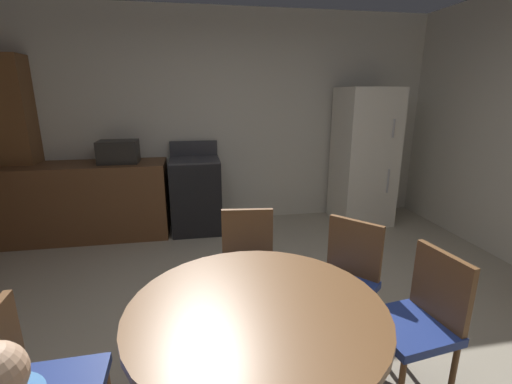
% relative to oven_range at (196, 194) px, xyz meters
% --- Properties ---
extents(ground_plane, '(14.00, 14.00, 0.00)m').
position_rel_oven_range_xyz_m(ground_plane, '(0.38, -2.44, -0.47)').
color(ground_plane, '#A89E89').
extents(wall_back, '(5.83, 0.12, 2.70)m').
position_rel_oven_range_xyz_m(wall_back, '(0.38, 0.40, 0.88)').
color(wall_back, beige).
rests_on(wall_back, ground).
extents(kitchen_counter, '(1.89, 0.60, 0.90)m').
position_rel_oven_range_xyz_m(kitchen_counter, '(-1.29, -0.00, -0.02)').
color(kitchen_counter, brown).
rests_on(kitchen_counter, ground).
extents(pantry_column, '(0.44, 0.36, 2.10)m').
position_rel_oven_range_xyz_m(pantry_column, '(-2.02, 0.18, 0.58)').
color(pantry_column, brown).
rests_on(pantry_column, ground).
extents(oven_range, '(0.60, 0.60, 1.10)m').
position_rel_oven_range_xyz_m(oven_range, '(0.00, 0.00, 0.00)').
color(oven_range, black).
rests_on(oven_range, ground).
extents(refrigerator, '(0.68, 0.68, 1.76)m').
position_rel_oven_range_xyz_m(refrigerator, '(2.19, -0.05, 0.41)').
color(refrigerator, silver).
rests_on(refrigerator, ground).
extents(microwave, '(0.44, 0.32, 0.26)m').
position_rel_oven_range_xyz_m(microwave, '(-0.87, -0.00, 0.56)').
color(microwave, black).
rests_on(microwave, kitchen_counter).
extents(dining_table, '(1.18, 1.18, 0.76)m').
position_rel_oven_range_xyz_m(dining_table, '(0.24, -2.93, 0.13)').
color(dining_table, brown).
rests_on(dining_table, ground).
extents(chair_north, '(0.44, 0.44, 0.87)m').
position_rel_oven_range_xyz_m(chair_north, '(0.35, -1.99, 0.03)').
color(chair_north, brown).
rests_on(chair_north, ground).
extents(chair_northeast, '(0.56, 0.56, 0.87)m').
position_rel_oven_range_xyz_m(chair_northeast, '(0.96, -2.31, 0.03)').
color(chair_northeast, brown).
rests_on(chair_northeast, ground).
extents(chair_east, '(0.45, 0.45, 0.87)m').
position_rel_oven_range_xyz_m(chair_east, '(1.18, -2.81, 0.03)').
color(chair_east, brown).
rests_on(chair_east, ground).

